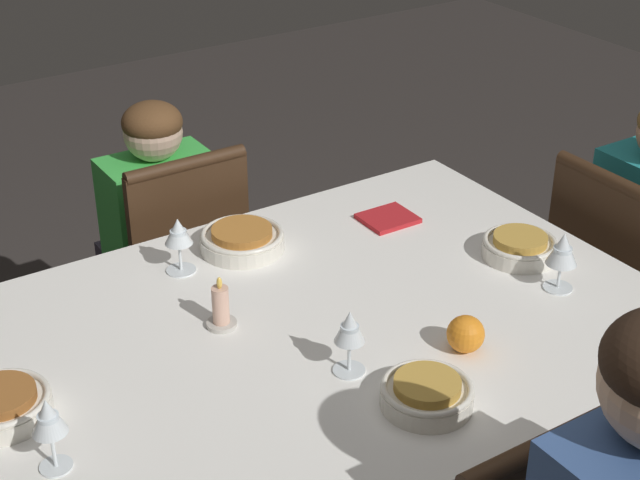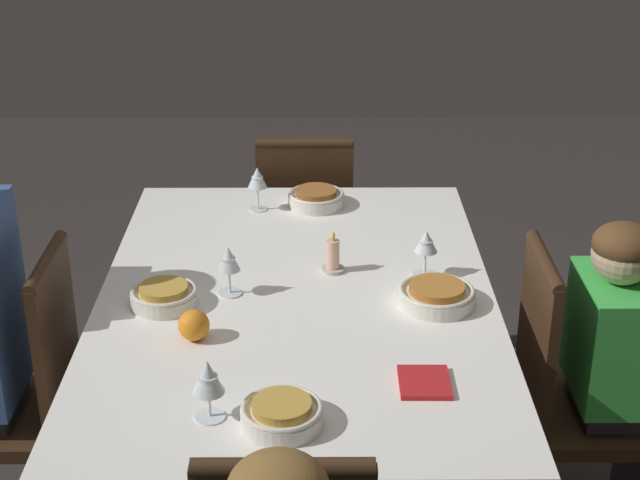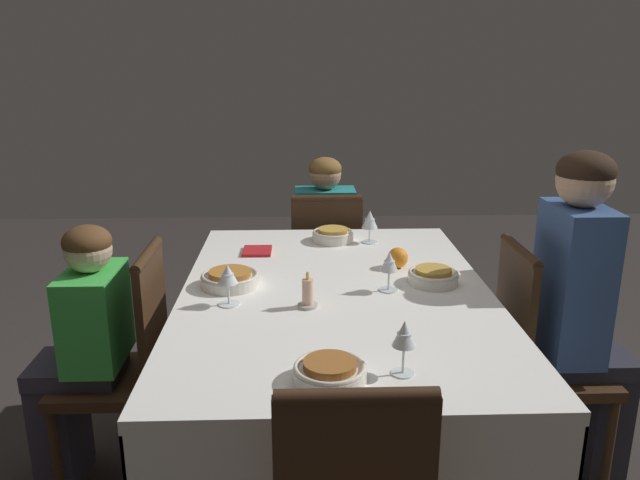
{
  "view_description": "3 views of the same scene",
  "coord_description": "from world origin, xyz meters",
  "px_view_note": "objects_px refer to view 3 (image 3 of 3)",
  "views": [
    {
      "loc": [
        -0.9,
        -1.45,
        1.91
      ],
      "look_at": [
        0.09,
        0.08,
        0.91
      ],
      "focal_mm": 55.0,
      "sensor_mm": 36.0,
      "label": 1
    },
    {
      "loc": [
        2.3,
        0.05,
        1.98
      ],
      "look_at": [
        -0.02,
        0.06,
        0.92
      ],
      "focal_mm": 55.0,
      "sensor_mm": 36.0,
      "label": 2
    },
    {
      "loc": [
        -1.97,
        0.12,
        1.54
      ],
      "look_at": [
        0.05,
        0.05,
        0.93
      ],
      "focal_mm": 35.0,
      "sensor_mm": 36.0,
      "label": 3
    }
  ],
  "objects_px": {
    "chair_north": "(127,361)",
    "bowl_east": "(333,235)",
    "chair_east": "(326,271)",
    "bowl_west": "(330,372)",
    "bowl_north": "(230,279)",
    "wine_glass_north": "(228,276)",
    "candle_centerpiece": "(308,295)",
    "person_adult_denim": "(583,302)",
    "wine_glass_west": "(404,336)",
    "wine_glass_east": "(370,221)",
    "chair_south": "(538,354)",
    "bowl_south": "(433,276)",
    "napkin_red_folded": "(257,251)",
    "dining_table": "(336,314)",
    "wine_glass_south": "(389,263)",
    "person_child_teal": "(325,246)",
    "orange_fruit": "(398,258)",
    "person_child_green": "(81,348)"
  },
  "relations": [
    {
      "from": "chair_north",
      "to": "person_child_green",
      "type": "bearing_deg",
      "value": -90.0
    },
    {
      "from": "chair_east",
      "to": "bowl_west",
      "type": "bearing_deg",
      "value": 87.8
    },
    {
      "from": "bowl_south",
      "to": "bowl_east",
      "type": "xyz_separation_m",
      "value": [
        0.53,
        0.32,
        -0.0
      ]
    },
    {
      "from": "orange_fruit",
      "to": "dining_table",
      "type": "bearing_deg",
      "value": 133.35
    },
    {
      "from": "bowl_west",
      "to": "napkin_red_folded",
      "type": "bearing_deg",
      "value": 12.96
    },
    {
      "from": "bowl_north",
      "to": "candle_centerpiece",
      "type": "relative_size",
      "value": 1.69
    },
    {
      "from": "dining_table",
      "to": "wine_glass_west",
      "type": "relative_size",
      "value": 10.69
    },
    {
      "from": "chair_south",
      "to": "chair_north",
      "type": "relative_size",
      "value": 1.0
    },
    {
      "from": "person_child_teal",
      "to": "bowl_east",
      "type": "bearing_deg",
      "value": 91.29
    },
    {
      "from": "person_adult_denim",
      "to": "candle_centerpiece",
      "type": "distance_m",
      "value": 1.0
    },
    {
      "from": "person_adult_denim",
      "to": "wine_glass_north",
      "type": "relative_size",
      "value": 9.14
    },
    {
      "from": "wine_glass_north",
      "to": "wine_glass_south",
      "type": "bearing_deg",
      "value": -78.58
    },
    {
      "from": "person_child_green",
      "to": "bowl_north",
      "type": "relative_size",
      "value": 4.92
    },
    {
      "from": "chair_east",
      "to": "candle_centerpiece",
      "type": "distance_m",
      "value": 1.17
    },
    {
      "from": "wine_glass_east",
      "to": "wine_glass_south",
      "type": "bearing_deg",
      "value": -179.79
    },
    {
      "from": "bowl_east",
      "to": "wine_glass_west",
      "type": "distance_m",
      "value": 1.17
    },
    {
      "from": "chair_east",
      "to": "candle_centerpiece",
      "type": "bearing_deg",
      "value": 84.57
    },
    {
      "from": "chair_south",
      "to": "napkin_red_folded",
      "type": "bearing_deg",
      "value": 69.46
    },
    {
      "from": "chair_south",
      "to": "person_child_green",
      "type": "xyz_separation_m",
      "value": [
        0.0,
        1.64,
        0.05
      ]
    },
    {
      "from": "wine_glass_south",
      "to": "candle_centerpiece",
      "type": "bearing_deg",
      "value": 116.04
    },
    {
      "from": "chair_south",
      "to": "chair_east",
      "type": "distance_m",
      "value": 1.19
    },
    {
      "from": "bowl_east",
      "to": "napkin_red_folded",
      "type": "relative_size",
      "value": 1.33
    },
    {
      "from": "person_adult_denim",
      "to": "bowl_south",
      "type": "distance_m",
      "value": 0.55
    },
    {
      "from": "dining_table",
      "to": "chair_north",
      "type": "bearing_deg",
      "value": 86.22
    },
    {
      "from": "wine_glass_south",
      "to": "wine_glass_west",
      "type": "xyz_separation_m",
      "value": [
        -0.58,
        0.04,
        0.01
      ]
    },
    {
      "from": "chair_east",
      "to": "napkin_red_folded",
      "type": "height_order",
      "value": "chair_east"
    },
    {
      "from": "candle_centerpiece",
      "to": "wine_glass_east",
      "type": "bearing_deg",
      "value": -21.34
    },
    {
      "from": "chair_north",
      "to": "bowl_north",
      "type": "relative_size",
      "value": 4.49
    },
    {
      "from": "chair_north",
      "to": "wine_glass_north",
      "type": "xyz_separation_m",
      "value": [
        -0.16,
        -0.39,
        0.37
      ]
    },
    {
      "from": "person_child_green",
      "to": "bowl_west",
      "type": "xyz_separation_m",
      "value": [
        -0.66,
        -0.84,
        0.25
      ]
    },
    {
      "from": "wine_glass_north",
      "to": "wine_glass_east",
      "type": "distance_m",
      "value": 0.85
    },
    {
      "from": "person_child_green",
      "to": "wine_glass_north",
      "type": "relative_size",
      "value": 7.35
    },
    {
      "from": "chair_north",
      "to": "wine_glass_east",
      "type": "bearing_deg",
      "value": 119.21
    },
    {
      "from": "chair_north",
      "to": "person_child_teal",
      "type": "distance_m",
      "value": 1.33
    },
    {
      "from": "bowl_south",
      "to": "candle_centerpiece",
      "type": "xyz_separation_m",
      "value": [
        -0.2,
        0.44,
        0.01
      ]
    },
    {
      "from": "wine_glass_west",
      "to": "dining_table",
      "type": "bearing_deg",
      "value": 12.84
    },
    {
      "from": "dining_table",
      "to": "bowl_north",
      "type": "relative_size",
      "value": 7.66
    },
    {
      "from": "chair_east",
      "to": "bowl_east",
      "type": "distance_m",
      "value": 0.5
    },
    {
      "from": "wine_glass_south",
      "to": "napkin_red_folded",
      "type": "relative_size",
      "value": 1.05
    },
    {
      "from": "chair_north",
      "to": "bowl_east",
      "type": "distance_m",
      "value": 0.98
    },
    {
      "from": "candle_centerpiece",
      "to": "bowl_south",
      "type": "bearing_deg",
      "value": -66.0
    },
    {
      "from": "bowl_north",
      "to": "wine_glass_north",
      "type": "height_order",
      "value": "wine_glass_north"
    },
    {
      "from": "bowl_west",
      "to": "candle_centerpiece",
      "type": "height_order",
      "value": "candle_centerpiece"
    },
    {
      "from": "person_child_green",
      "to": "napkin_red_folded",
      "type": "bearing_deg",
      "value": 122.71
    },
    {
      "from": "wine_glass_east",
      "to": "chair_south",
      "type": "bearing_deg",
      "value": -132.18
    },
    {
      "from": "wine_glass_west",
      "to": "orange_fruit",
      "type": "distance_m",
      "value": 0.82
    },
    {
      "from": "person_adult_denim",
      "to": "wine_glass_west",
      "type": "bearing_deg",
      "value": 130.06
    },
    {
      "from": "orange_fruit",
      "to": "wine_glass_south",
      "type": "bearing_deg",
      "value": 164.03
    },
    {
      "from": "bowl_south",
      "to": "napkin_red_folded",
      "type": "height_order",
      "value": "bowl_south"
    },
    {
      "from": "person_child_green",
      "to": "wine_glass_south",
      "type": "distance_m",
      "value": 1.12
    }
  ]
}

